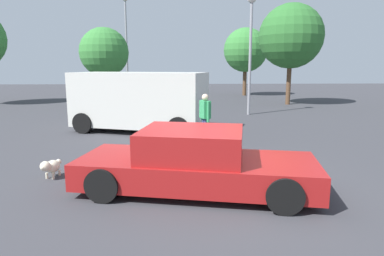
{
  "coord_description": "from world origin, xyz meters",
  "views": [
    {
      "loc": [
        -0.75,
        -6.45,
        2.45
      ],
      "look_at": [
        -0.37,
        1.9,
        0.9
      ],
      "focal_mm": 31.41,
      "sensor_mm": 36.0,
      "label": 1
    }
  ],
  "objects_px": {
    "light_post_near": "(251,33)",
    "sedan_foreground": "(195,163)",
    "pedestrian": "(205,114)",
    "dog": "(51,166)",
    "light_post_mid": "(126,31)",
    "van_white": "(140,100)"
  },
  "relations": [
    {
      "from": "dog",
      "to": "pedestrian",
      "type": "relative_size",
      "value": 0.41
    },
    {
      "from": "pedestrian",
      "to": "van_white",
      "type": "bearing_deg",
      "value": -60.83
    },
    {
      "from": "pedestrian",
      "to": "light_post_near",
      "type": "bearing_deg",
      "value": -133.03
    },
    {
      "from": "sedan_foreground",
      "to": "pedestrian",
      "type": "height_order",
      "value": "pedestrian"
    },
    {
      "from": "van_white",
      "to": "light_post_near",
      "type": "bearing_deg",
      "value": -123.09
    },
    {
      "from": "light_post_near",
      "to": "light_post_mid",
      "type": "relative_size",
      "value": 0.8
    },
    {
      "from": "sedan_foreground",
      "to": "van_white",
      "type": "relative_size",
      "value": 0.92
    },
    {
      "from": "dog",
      "to": "light_post_mid",
      "type": "height_order",
      "value": "light_post_mid"
    },
    {
      "from": "dog",
      "to": "van_white",
      "type": "bearing_deg",
      "value": -179.6
    },
    {
      "from": "dog",
      "to": "pedestrian",
      "type": "distance_m",
      "value": 5.06
    },
    {
      "from": "sedan_foreground",
      "to": "light_post_mid",
      "type": "bearing_deg",
      "value": 113.6
    },
    {
      "from": "dog",
      "to": "light_post_mid",
      "type": "distance_m",
      "value": 18.12
    },
    {
      "from": "light_post_near",
      "to": "sedan_foreground",
      "type": "bearing_deg",
      "value": -107.52
    },
    {
      "from": "sedan_foreground",
      "to": "pedestrian",
      "type": "bearing_deg",
      "value": 94.31
    },
    {
      "from": "light_post_mid",
      "to": "dog",
      "type": "bearing_deg",
      "value": -87.57
    },
    {
      "from": "sedan_foreground",
      "to": "light_post_near",
      "type": "distance_m",
      "value": 11.53
    },
    {
      "from": "van_white",
      "to": "light_post_near",
      "type": "height_order",
      "value": "light_post_near"
    },
    {
      "from": "dog",
      "to": "light_post_near",
      "type": "bearing_deg",
      "value": 160.75
    },
    {
      "from": "pedestrian",
      "to": "light_post_mid",
      "type": "distance_m",
      "value": 15.32
    },
    {
      "from": "sedan_foreground",
      "to": "dog",
      "type": "xyz_separation_m",
      "value": [
        -3.15,
        0.91,
        -0.31
      ]
    },
    {
      "from": "light_post_mid",
      "to": "sedan_foreground",
      "type": "bearing_deg",
      "value": -78.08
    },
    {
      "from": "light_post_mid",
      "to": "pedestrian",
      "type": "bearing_deg",
      "value": -72.53
    }
  ]
}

